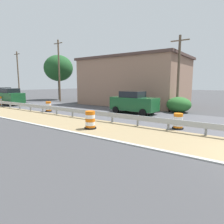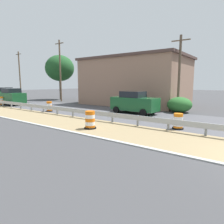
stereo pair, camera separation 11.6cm
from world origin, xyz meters
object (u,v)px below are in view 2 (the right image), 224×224
Objects in this scene: traffic_barrel_nearest at (178,122)px; traffic_barrel_farther at (2,101)px; utility_pole_near at (179,72)px; traffic_barrel_mid at (49,107)px; car_lead_near_lane at (11,97)px; car_trailing_near_lane at (6,94)px; utility_pole_far at (20,74)px; utility_pole_mid at (60,70)px; traffic_barrel_close at (90,121)px; car_mid_far_lane at (134,102)px.

traffic_barrel_nearest is 22.57m from traffic_barrel_farther.
traffic_barrel_mid is at bearing 127.01° from utility_pole_near.
car_lead_near_lane is 0.65× the size of utility_pole_near.
car_trailing_near_lane is 0.46× the size of utility_pole_far.
utility_pole_near is 0.80× the size of utility_pole_mid.
traffic_barrel_close is 18.41m from traffic_barrel_farther.
utility_pole_far is at bearing 68.05° from traffic_barrel_close.
traffic_barrel_farther reaches higher than traffic_barrel_mid.
traffic_barrel_nearest is 34.94m from utility_pole_far.
utility_pole_near is (7.76, -20.02, 3.34)m from traffic_barrel_farther.
utility_pole_near reaches higher than traffic_barrel_close.
traffic_barrel_mid is at bearing 69.50° from traffic_barrel_close.
utility_pole_mid is (7.95, 7.88, 4.30)m from traffic_barrel_mid.
car_mid_far_lane is 28.90m from utility_pole_far.
car_trailing_near_lane reaches higher than traffic_barrel_mid.
traffic_barrel_farther is 0.23× the size of car_lead_near_lane.
traffic_barrel_farther is 0.27× the size of car_trailing_near_lane.
traffic_barrel_nearest is at bearing -90.09° from traffic_barrel_mid.
traffic_barrel_close is at bearing 170.21° from utility_pole_near.
utility_pole_near is (3.90, -2.77, 2.81)m from car_mid_far_lane.
traffic_barrel_mid is 9.33m from car_lead_near_lane.
car_lead_near_lane is at bearing 109.31° from utility_pole_near.
traffic_barrel_close is 31.71m from utility_pole_far.
utility_pole_mid reaches higher than traffic_barrel_mid.
traffic_barrel_close is 1.00× the size of traffic_barrel_farther.
utility_pole_near reaches higher than car_mid_far_lane.
traffic_barrel_nearest is 12.82m from traffic_barrel_mid.
utility_pole_near is 0.84× the size of utility_pole_far.
traffic_barrel_mid is at bearing 89.91° from traffic_barrel_nearest.
car_lead_near_lane is 1.08× the size of car_mid_far_lane.
traffic_barrel_farther is at bearing 166.77° from utility_pole_mid.
car_mid_far_lane is 5.55m from utility_pole_near.
car_lead_near_lane is at bearing 168.83° from utility_pole_mid.
traffic_barrel_nearest is 0.13× the size of utility_pole_near.
car_lead_near_lane is at bearing -167.80° from car_mid_far_lane.
car_trailing_near_lane is at bearing 97.80° from utility_pole_near.
car_lead_near_lane is 17.03m from car_mid_far_lane.
utility_pole_near reaches higher than traffic_barrel_farther.
traffic_barrel_farther is at bearing -128.08° from utility_pole_far.
utility_pole_mid is at bearing 55.72° from traffic_barrel_close.
car_mid_far_lane is at bearing -62.93° from traffic_barrel_mid.
utility_pole_mid is at bearing 89.32° from utility_pole_near.
car_trailing_near_lane is 0.44× the size of utility_pole_mid.
traffic_barrel_nearest is 22.60m from utility_pole_mid.
car_mid_far_lane is at bearing -77.41° from traffic_barrel_farther.
traffic_barrel_mid is at bearing -13.96° from car_trailing_near_lane.
traffic_barrel_close is 11.53m from utility_pole_near.
traffic_barrel_farther is at bearing 111.19° from utility_pole_near.
utility_pole_far is at bearing 172.64° from car_mid_far_lane.
traffic_barrel_close is 18.12m from car_lead_near_lane.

